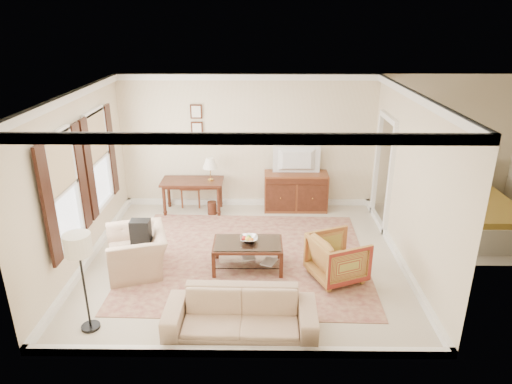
{
  "coord_description": "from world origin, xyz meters",
  "views": [
    {
      "loc": [
        0.28,
        -7.09,
        4.05
      ],
      "look_at": [
        0.2,
        0.3,
        1.15
      ],
      "focal_mm": 32.0,
      "sensor_mm": 36.0,
      "label": 1
    }
  ],
  "objects_px": {
    "tv": "(297,152)",
    "coffee_table": "(248,248)",
    "sideboard": "(296,191)",
    "sofa": "(241,308)",
    "striped_armchair": "(338,256)",
    "club_armchair": "(137,245)",
    "writing_desk": "(192,185)"
  },
  "relations": [
    {
      "from": "tv",
      "to": "sofa",
      "type": "relative_size",
      "value": 0.47
    },
    {
      "from": "tv",
      "to": "sofa",
      "type": "xyz_separation_m",
      "value": [
        -1.03,
        -4.21,
        -0.93
      ]
    },
    {
      "from": "writing_desk",
      "to": "striped_armchair",
      "type": "bearing_deg",
      "value": -44.71
    },
    {
      "from": "coffee_table",
      "to": "sofa",
      "type": "height_order",
      "value": "sofa"
    },
    {
      "from": "writing_desk",
      "to": "tv",
      "type": "height_order",
      "value": "tv"
    },
    {
      "from": "coffee_table",
      "to": "striped_armchair",
      "type": "height_order",
      "value": "striped_armchair"
    },
    {
      "from": "coffee_table",
      "to": "sofa",
      "type": "distance_m",
      "value": 1.7
    },
    {
      "from": "writing_desk",
      "to": "sideboard",
      "type": "distance_m",
      "value": 2.25
    },
    {
      "from": "writing_desk",
      "to": "coffee_table",
      "type": "bearing_deg",
      "value": -62.31
    },
    {
      "from": "tv",
      "to": "sofa",
      "type": "height_order",
      "value": "tv"
    },
    {
      "from": "striped_armchair",
      "to": "club_armchair",
      "type": "xyz_separation_m",
      "value": [
        -3.3,
        0.22,
        0.06
      ]
    },
    {
      "from": "sideboard",
      "to": "club_armchair",
      "type": "xyz_separation_m",
      "value": [
        -2.82,
        -2.6,
        0.05
      ]
    },
    {
      "from": "tv",
      "to": "sofa",
      "type": "distance_m",
      "value": 4.43
    },
    {
      "from": "writing_desk",
      "to": "tv",
      "type": "bearing_deg",
      "value": 2.97
    },
    {
      "from": "tv",
      "to": "sofa",
      "type": "bearing_deg",
      "value": 76.27
    },
    {
      "from": "sideboard",
      "to": "coffee_table",
      "type": "relative_size",
      "value": 1.17
    },
    {
      "from": "writing_desk",
      "to": "coffee_table",
      "type": "distance_m",
      "value": 2.71
    },
    {
      "from": "coffee_table",
      "to": "tv",
      "type": "bearing_deg",
      "value": 68.68
    },
    {
      "from": "tv",
      "to": "striped_armchair",
      "type": "xyz_separation_m",
      "value": [
        0.48,
        -2.8,
        -0.91
      ]
    },
    {
      "from": "sofa",
      "to": "sideboard",
      "type": "bearing_deg",
      "value": 77.67
    },
    {
      "from": "tv",
      "to": "coffee_table",
      "type": "distance_m",
      "value": 2.85
    },
    {
      "from": "tv",
      "to": "striped_armchair",
      "type": "relative_size",
      "value": 1.17
    },
    {
      "from": "sofa",
      "to": "coffee_table",
      "type": "bearing_deg",
      "value": 89.7
    },
    {
      "from": "writing_desk",
      "to": "coffee_table",
      "type": "relative_size",
      "value": 1.13
    },
    {
      "from": "coffee_table",
      "to": "sideboard",
      "type": "bearing_deg",
      "value": 68.84
    },
    {
      "from": "coffee_table",
      "to": "striped_armchair",
      "type": "relative_size",
      "value": 1.42
    },
    {
      "from": "club_armchair",
      "to": "writing_desk",
      "type": "bearing_deg",
      "value": 148.92
    },
    {
      "from": "striped_armchair",
      "to": "club_armchair",
      "type": "relative_size",
      "value": 0.76
    },
    {
      "from": "sideboard",
      "to": "sofa",
      "type": "distance_m",
      "value": 4.35
    },
    {
      "from": "sideboard",
      "to": "coffee_table",
      "type": "distance_m",
      "value": 2.71
    },
    {
      "from": "sideboard",
      "to": "striped_armchair",
      "type": "height_order",
      "value": "sideboard"
    },
    {
      "from": "striped_armchair",
      "to": "sofa",
      "type": "height_order",
      "value": "striped_armchair"
    }
  ]
}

